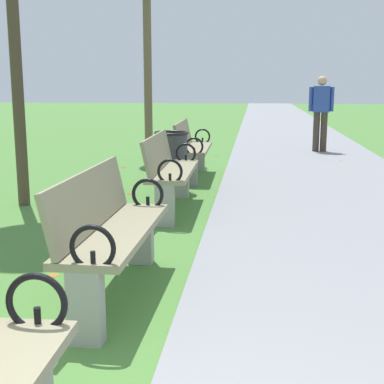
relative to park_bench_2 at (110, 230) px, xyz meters
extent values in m
cube|color=gray|center=(2.02, 15.58, -0.48)|extent=(3.04, 44.00, 0.02)
cube|color=#99968E|center=(0.04, -1.58, -0.26)|extent=(0.20, 0.12, 0.45)
torus|color=black|center=(0.10, -1.56, 0.10)|extent=(0.27, 0.03, 0.27)
cylinder|color=black|center=(0.10, -1.56, 0.02)|extent=(0.03, 0.03, 0.12)
cube|color=gray|center=(0.05, 0.00, -0.01)|extent=(0.46, 1.61, 0.05)
cube|color=gray|center=(-0.14, 0.00, 0.21)|extent=(0.14, 1.60, 0.40)
cube|color=#99968E|center=(0.04, -0.74, -0.26)|extent=(0.20, 0.12, 0.45)
cube|color=#99968E|center=(0.06, 0.74, -0.26)|extent=(0.20, 0.12, 0.45)
torus|color=black|center=(0.10, -0.76, 0.10)|extent=(0.27, 0.03, 0.27)
cylinder|color=black|center=(0.10, -0.76, 0.02)|extent=(0.03, 0.03, 0.12)
torus|color=black|center=(0.12, 0.76, 0.10)|extent=(0.27, 0.03, 0.27)
cylinder|color=black|center=(0.12, 0.76, 0.02)|extent=(0.03, 0.03, 0.12)
cube|color=gray|center=(0.05, 2.71, -0.01)|extent=(0.47, 1.61, 0.05)
cube|color=gray|center=(-0.14, 2.71, 0.21)|extent=(0.15, 1.60, 0.40)
cube|color=#99968E|center=(0.06, 1.97, -0.26)|extent=(0.20, 0.12, 0.45)
cube|color=#99968E|center=(0.04, 3.45, -0.26)|extent=(0.20, 0.12, 0.45)
torus|color=black|center=(0.12, 1.95, 0.10)|extent=(0.27, 0.03, 0.27)
cylinder|color=black|center=(0.12, 1.95, 0.02)|extent=(0.03, 0.03, 0.12)
torus|color=black|center=(0.10, 3.47, 0.10)|extent=(0.27, 0.03, 0.27)
cylinder|color=black|center=(0.10, 3.47, 0.02)|extent=(0.03, 0.03, 0.12)
cube|color=gray|center=(0.05, 5.03, -0.01)|extent=(0.46, 1.61, 0.05)
cube|color=gray|center=(-0.14, 5.03, 0.21)|extent=(0.15, 1.60, 0.40)
cube|color=#99968E|center=(0.06, 4.29, -0.26)|extent=(0.20, 0.12, 0.45)
cube|color=#99968E|center=(0.04, 5.77, -0.26)|extent=(0.20, 0.12, 0.45)
torus|color=black|center=(0.12, 4.27, 0.10)|extent=(0.27, 0.03, 0.27)
cylinder|color=black|center=(0.12, 4.27, 0.02)|extent=(0.03, 0.03, 0.12)
torus|color=black|center=(0.10, 5.79, 0.10)|extent=(0.27, 0.03, 0.27)
cylinder|color=black|center=(0.10, 5.79, 0.02)|extent=(0.03, 0.03, 0.12)
cylinder|color=#4C3D2D|center=(-1.85, 2.80, 1.58)|extent=(0.14, 0.14, 4.13)
cylinder|color=brown|center=(-1.14, 7.34, 1.26)|extent=(0.16, 0.16, 3.48)
cylinder|color=#3D3328|center=(2.49, 8.64, -0.04)|extent=(0.14, 0.14, 0.85)
cylinder|color=#3D3328|center=(2.33, 8.65, -0.04)|extent=(0.14, 0.14, 0.85)
cube|color=#2D4799|center=(2.41, 8.64, 0.66)|extent=(0.35, 0.24, 0.56)
sphere|color=tan|center=(2.41, 8.64, 1.05)|extent=(0.20, 0.20, 0.20)
cylinder|color=#2D4799|center=(2.63, 8.63, 0.66)|extent=(0.09, 0.09, 0.52)
cylinder|color=#2D4799|center=(2.19, 8.65, 0.66)|extent=(0.09, 0.09, 0.52)
cylinder|color=#38383D|center=(-0.15, 3.87, -0.09)|extent=(0.44, 0.44, 0.80)
torus|color=black|center=(-0.15, 3.87, 0.33)|extent=(0.48, 0.48, 0.04)
cylinder|color=gold|center=(-0.75, 7.31, -0.48)|extent=(0.09, 0.09, 0.00)
cylinder|color=gold|center=(-0.60, 6.62, -0.48)|extent=(0.12, 0.12, 0.00)
cylinder|color=#AD6B23|center=(-0.15, 3.11, -0.48)|extent=(0.16, 0.16, 0.00)
cylinder|color=#93511E|center=(-1.35, 6.01, -0.48)|extent=(0.15, 0.15, 0.00)
cylinder|color=#BC842D|center=(2.65, 7.15, -0.46)|extent=(0.09, 0.09, 0.00)
cylinder|color=#AD6B23|center=(-0.57, 0.35, -0.48)|extent=(0.11, 0.11, 0.00)
cylinder|color=#93511E|center=(-0.69, 3.63, -0.48)|extent=(0.14, 0.14, 0.00)
cylinder|color=brown|center=(0.22, 7.69, -0.48)|extent=(0.09, 0.09, 0.00)
camera|label=1|loc=(0.99, -3.65, 1.01)|focal=51.63mm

